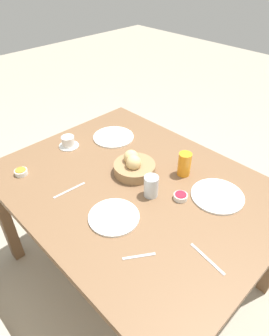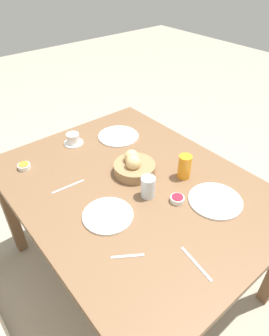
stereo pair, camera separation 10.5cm
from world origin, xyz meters
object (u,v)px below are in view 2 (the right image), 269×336
object	(u,v)px
plate_near_right	(118,136)
jam_bowl_honey	(24,166)
plate_far_center	(108,215)
plate_near_left	(215,201)
water_tumbler	(148,187)
spoon_coffee	(128,256)
coffee_cup	(73,139)
bread_basket	(134,166)
jam_bowl_berry	(177,199)
knife_silver	(196,264)
juice_glass	(185,167)
fork_silver	(68,186)

from	to	relation	value
plate_near_right	jam_bowl_honey	xyz separation A→B (m)	(0.06, 0.58, 0.01)
plate_far_center	jam_bowl_honey	bearing A→B (deg)	14.04
plate_near_left	water_tumbler	bearing A→B (deg)	43.26
spoon_coffee	water_tumbler	bearing A→B (deg)	-53.97
coffee_cup	jam_bowl_honey	distance (m)	0.33
bread_basket	water_tumbler	xyz separation A→B (m)	(-0.18, 0.06, 0.01)
jam_bowl_berry	knife_silver	bearing A→B (deg)	146.21
knife_silver	coffee_cup	bearing A→B (deg)	-3.97
water_tumbler	knife_silver	bearing A→B (deg)	164.71
jam_bowl_berry	jam_bowl_honey	distance (m)	0.83
jam_bowl_berry	spoon_coffee	size ratio (longest dim) A/B	0.58
bread_basket	knife_silver	distance (m)	0.61
water_tumbler	jam_bowl_honey	world-z (taller)	water_tumbler
plate_near_left	knife_silver	size ratio (longest dim) A/B	1.45
bread_basket	knife_silver	bearing A→B (deg)	163.43
plate_near_left	knife_silver	distance (m)	0.37
plate_far_center	jam_bowl_honey	xyz separation A→B (m)	(0.57, 0.14, 0.01)
juice_glass	spoon_coffee	world-z (taller)	juice_glass
water_tumbler	juice_glass	bearing A→B (deg)	-92.13
plate_far_center	juice_glass	world-z (taller)	juice_glass
bread_basket	plate_near_left	xyz separation A→B (m)	(-0.41, -0.15, -0.04)
jam_bowl_honey	plate_far_center	bearing A→B (deg)	-165.96
bread_basket	plate_near_left	bearing A→B (deg)	-159.43
plate_near_right	knife_silver	bearing A→B (deg)	160.55
juice_glass	spoon_coffee	size ratio (longest dim) A/B	1.12
jam_bowl_berry	knife_silver	size ratio (longest dim) A/B	0.38
coffee_cup	jam_bowl_berry	distance (m)	0.76
water_tumbler	coffee_cup	bearing A→B (deg)	3.48
jam_bowl_honey	bread_basket	bearing A→B (deg)	-132.89
knife_silver	plate_near_right	bearing A→B (deg)	-19.45
plate_far_center	water_tumbler	distance (m)	0.23
spoon_coffee	fork_silver	bearing A→B (deg)	-3.16
plate_near_left	coffee_cup	size ratio (longest dim) A/B	2.15
plate_near_right	spoon_coffee	xyz separation A→B (m)	(-0.73, 0.50, -0.00)
plate_far_center	jam_bowl_honey	size ratio (longest dim) A/B	3.42
jam_bowl_honey	spoon_coffee	size ratio (longest dim) A/B	0.58
juice_glass	fork_silver	bearing A→B (deg)	58.45
jam_bowl_berry	fork_silver	xyz separation A→B (m)	(0.42, 0.34, -0.01)
coffee_cup	fork_silver	distance (m)	0.40
plate_near_left	coffee_cup	xyz separation A→B (m)	(0.86, 0.26, 0.02)
water_tumbler	jam_bowl_berry	xyz separation A→B (m)	(-0.12, -0.08, -0.04)
plate_near_left	fork_silver	size ratio (longest dim) A/B	1.45
water_tumbler	fork_silver	world-z (taller)	water_tumbler
jam_bowl_berry	spoon_coffee	distance (m)	0.38
coffee_cup	jam_bowl_berry	size ratio (longest dim) A/B	1.76
jam_bowl_honey	fork_silver	world-z (taller)	jam_bowl_honey
plate_near_left	knife_silver	bearing A→B (deg)	117.42
juice_glass	plate_far_center	bearing A→B (deg)	87.57
jam_bowl_honey	knife_silver	size ratio (longest dim) A/B	0.38
plate_far_center	jam_bowl_berry	distance (m)	0.33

